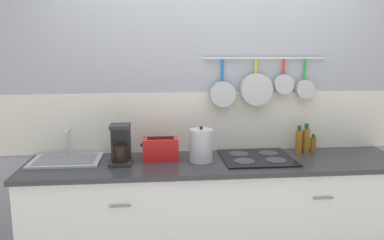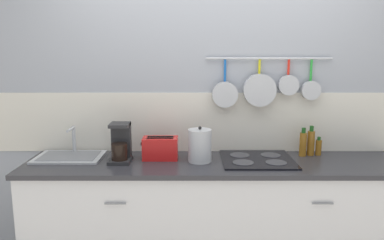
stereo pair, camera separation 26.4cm
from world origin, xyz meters
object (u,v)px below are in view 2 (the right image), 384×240
object	(u,v)px
kettle	(201,146)
bottle_olive_oil	(313,142)
bottle_hot_sauce	(320,147)
coffee_maker	(122,145)
toaster	(162,148)
bottle_vinegar	(305,144)

from	to	relation	value
kettle	bottle_olive_oil	world-z (taller)	kettle
kettle	bottle_hot_sauce	xyz separation A→B (m)	(0.92, 0.17, -0.06)
bottle_hot_sauce	kettle	bearing A→B (deg)	-169.52
coffee_maker	bottle_olive_oil	world-z (taller)	coffee_maker
toaster	bottle_vinegar	distance (m)	1.08
toaster	kettle	size ratio (longest dim) A/B	1.05
bottle_hot_sauce	toaster	bearing A→B (deg)	-175.02
bottle_olive_oil	coffee_maker	bearing A→B (deg)	-174.01
coffee_maker	toaster	size ratio (longest dim) A/B	1.03
bottle_olive_oil	bottle_hot_sauce	xyz separation A→B (m)	(0.06, 0.00, -0.04)
toaster	bottle_olive_oil	size ratio (longest dim) A/B	1.19
bottle_olive_oil	toaster	bearing A→B (deg)	-174.94
bottle_vinegar	bottle_hot_sauce	size ratio (longest dim) A/B	1.53
coffee_maker	bottle_vinegar	bearing A→B (deg)	5.40
coffee_maker	toaster	xyz separation A→B (m)	(0.28, 0.05, -0.04)
coffee_maker	toaster	distance (m)	0.29
coffee_maker	bottle_olive_oil	distance (m)	1.44
coffee_maker	toaster	world-z (taller)	coffee_maker
bottle_vinegar	bottle_olive_oil	bearing A→B (deg)	17.69
toaster	bottle_vinegar	world-z (taller)	bottle_vinegar
coffee_maker	bottle_olive_oil	xyz separation A→B (m)	(1.43, 0.15, -0.02)
toaster	bottle_vinegar	xyz separation A→B (m)	(1.08, 0.08, 0.01)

